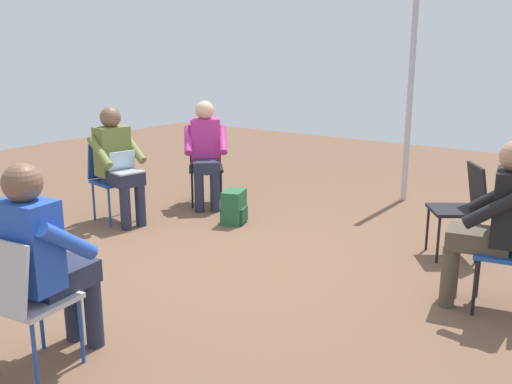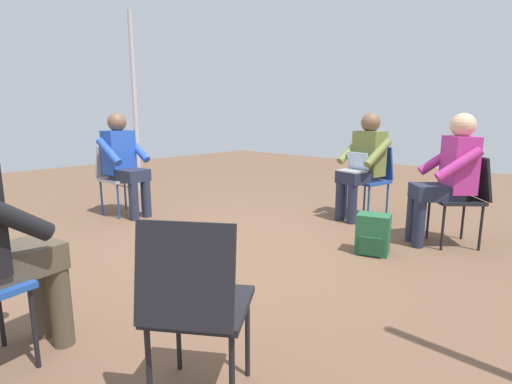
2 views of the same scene
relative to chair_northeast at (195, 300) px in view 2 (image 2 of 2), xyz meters
The scene contains 10 objects.
ground_plane 2.06m from the chair_northeast, 139.58° to the right, with size 14.00×14.00×0.00m, color brown.
chair_northeast is the anchor object (origin of this frame).
chair_northwest 3.08m from the chair_northeast, behind, with size 0.58×0.59×0.85m.
chair_west 3.61m from the chair_northeast, 163.69° to the right, with size 0.51×0.47×0.85m.
chair_south 3.69m from the chair_northeast, 113.22° to the right, with size 0.44×0.48×0.85m.
person_with_laptop 3.47m from the chair_northeast, 162.37° to the right, with size 0.58×0.56×1.24m.
person_in_magenta 2.97m from the chair_northeast, behind, with size 0.63×0.63×1.24m.
person_in_blue 3.55m from the chair_northeast, 114.57° to the right, with size 0.53×0.55×1.24m.
backpack_near_laptop_user 2.33m from the chair_northeast, behind, with size 0.30×0.33×0.36m.
tent_pole_near 5.21m from the chair_northeast, 118.16° to the right, with size 0.07×0.07×2.75m, color #B2B2B7.
Camera 2 is at (2.45, 2.50, 1.24)m, focal length 28.00 mm.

